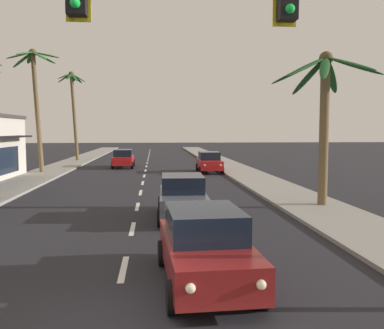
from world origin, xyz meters
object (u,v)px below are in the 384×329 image
sedan_lead_at_stop_bar (205,246)px  palm_left_third (35,87)px  sedan_oncoming_far (123,158)px  palm_left_farthest (73,99)px  sedan_third_in_queue (183,196)px  palm_right_second (324,99)px  sedan_parked_nearest_kerb (209,162)px  traffic_signal_mast (295,33)px

sedan_lead_at_stop_bar → palm_left_third: 27.60m
sedan_lead_at_stop_bar → sedan_oncoming_far: same height
sedan_lead_at_stop_bar → palm_left_farthest: 39.88m
sedan_third_in_queue → palm_right_second: bearing=14.7°
palm_left_farthest → palm_right_second: size_ratio=1.44×
palm_left_third → palm_right_second: palm_left_third is taller
sedan_parked_nearest_kerb → palm_left_farthest: size_ratio=0.45×
sedan_oncoming_far → sedan_parked_nearest_kerb: (7.34, -5.03, 0.00)m
traffic_signal_mast → palm_left_third: bearing=113.7°
sedan_oncoming_far → palm_left_farthest: bearing=125.6°
sedan_third_in_queue → sedan_oncoming_far: 23.01m
sedan_parked_nearest_kerb → palm_right_second: bearing=-79.5°
palm_left_farthest → palm_left_third: bearing=-91.6°
sedan_oncoming_far → palm_left_third: bearing=-142.8°
sedan_oncoming_far → sedan_lead_at_stop_bar: bearing=-82.4°
traffic_signal_mast → palm_left_third: 29.21m
traffic_signal_mast → sedan_third_in_queue: 9.95m
sedan_lead_at_stop_bar → sedan_third_in_queue: bearing=90.2°
sedan_oncoming_far → palm_left_farthest: palm_left_farthest is taller
sedan_third_in_queue → palm_right_second: 7.63m
sedan_lead_at_stop_bar → sedan_oncoming_far: 29.98m
traffic_signal_mast → palm_right_second: size_ratio=1.58×
sedan_lead_at_stop_bar → sedan_parked_nearest_kerb: same height
sedan_oncoming_far → palm_right_second: palm_right_second is taller
palm_left_farthest → palm_right_second: (16.31, -29.44, -2.04)m
sedan_lead_at_stop_bar → palm_right_second: size_ratio=0.66×
sedan_oncoming_far → palm_right_second: 23.73m
sedan_lead_at_stop_bar → palm_right_second: 11.43m
palm_left_third → palm_left_farthest: size_ratio=0.99×
sedan_third_in_queue → palm_left_farthest: bearing=107.8°
traffic_signal_mast → sedan_parked_nearest_kerb: bearing=85.7°
palm_left_third → sedan_parked_nearest_kerb: bearing=-0.8°
traffic_signal_mast → sedan_parked_nearest_kerb: size_ratio=2.42×
sedan_oncoming_far → palm_left_third: palm_left_third is taller
sedan_oncoming_far → sedan_third_in_queue: bearing=-80.1°
sedan_third_in_queue → palm_left_third: (-10.35, 17.82, 5.99)m
sedan_third_in_queue → palm_right_second: (6.32, 1.66, 3.93)m
sedan_oncoming_far → palm_right_second: (10.29, -21.01, 3.93)m
sedan_oncoming_far → palm_right_second: bearing=-63.9°
palm_left_third → sedan_lead_at_stop_bar: bearing=-67.3°
sedan_third_in_queue → palm_left_third: palm_left_third is taller
traffic_signal_mast → sedan_lead_at_stop_bar: bearing=126.4°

